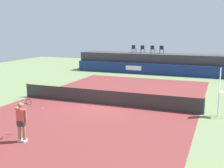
# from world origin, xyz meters

# --- Properties ---
(ground_plane) EXTENTS (48.00, 48.00, 0.00)m
(ground_plane) POSITION_xyz_m (0.00, 3.00, 0.00)
(ground_plane) COLOR #6B7F51
(court_inner) EXTENTS (12.00, 22.00, 0.00)m
(court_inner) POSITION_xyz_m (0.00, 0.00, 0.00)
(court_inner) COLOR maroon
(court_inner) RESTS_ON ground
(sponsor_wall) EXTENTS (18.00, 0.22, 1.20)m
(sponsor_wall) POSITION_xyz_m (-0.01, 13.50, 0.60)
(sponsor_wall) COLOR navy
(sponsor_wall) RESTS_ON ground
(spectator_platform) EXTENTS (18.00, 2.80, 2.20)m
(spectator_platform) POSITION_xyz_m (0.00, 15.30, 1.10)
(spectator_platform) COLOR #38383D
(spectator_platform) RESTS_ON ground
(spectator_chair_far_left) EXTENTS (0.48, 0.48, 0.89)m
(spectator_chair_far_left) POSITION_xyz_m (-2.78, 15.48, 2.69)
(spectator_chair_far_left) COLOR #1E232D
(spectator_chair_far_left) RESTS_ON spectator_platform
(spectator_chair_left) EXTENTS (0.47, 0.47, 0.89)m
(spectator_chair_left) POSITION_xyz_m (-1.66, 15.27, 2.69)
(spectator_chair_left) COLOR #1E232D
(spectator_chair_left) RESTS_ON spectator_platform
(spectator_chair_center) EXTENTS (0.46, 0.46, 0.89)m
(spectator_chair_center) POSITION_xyz_m (-0.50, 15.36, 2.69)
(spectator_chair_center) COLOR #1E232D
(spectator_chair_center) RESTS_ON spectator_platform
(spectator_chair_right) EXTENTS (0.48, 0.48, 0.89)m
(spectator_chair_right) POSITION_xyz_m (0.50, 15.52, 2.69)
(spectator_chair_right) COLOR #1E232D
(spectator_chair_right) RESTS_ON spectator_platform
(umpire_chair) EXTENTS (0.47, 0.47, 2.76)m
(umpire_chair) POSITION_xyz_m (7.06, 0.01, 1.59)
(umpire_chair) COLOR white
(umpire_chair) RESTS_ON ground
(tennis_net) EXTENTS (12.40, 0.02, 0.95)m
(tennis_net) POSITION_xyz_m (0.00, 0.00, 0.47)
(tennis_net) COLOR #2D2D2D
(tennis_net) RESTS_ON ground
(net_post_near) EXTENTS (0.10, 0.10, 1.00)m
(net_post_near) POSITION_xyz_m (-6.20, 0.00, 0.50)
(net_post_near) COLOR #4C4C51
(net_post_near) RESTS_ON ground
(net_post_far) EXTENTS (0.10, 0.10, 1.00)m
(net_post_far) POSITION_xyz_m (6.20, 0.00, 0.50)
(net_post_far) COLOR #4C4C51
(net_post_far) RESTS_ON ground
(tennis_player) EXTENTS (0.74, 1.13, 1.77)m
(tennis_player) POSITION_xyz_m (-0.99, -7.09, 0.96)
(tennis_player) COLOR white
(tennis_player) RESTS_ON court_inner
(tennis_ball) EXTENTS (0.07, 0.07, 0.07)m
(tennis_ball) POSITION_xyz_m (-3.19, -2.47, 0.04)
(tennis_ball) COLOR #D8EA33
(tennis_ball) RESTS_ON court_inner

